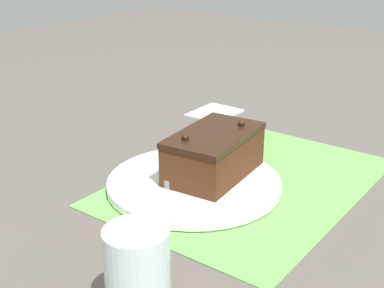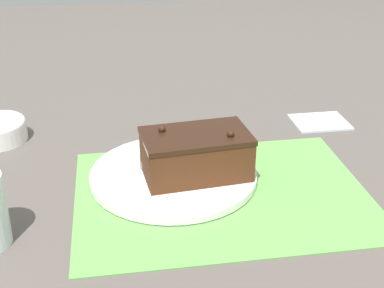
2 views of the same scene
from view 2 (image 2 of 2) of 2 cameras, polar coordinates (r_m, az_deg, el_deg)
ground_plane at (r=0.85m, az=3.18°, el=-5.35°), size 3.00×3.00×0.00m
placemat_woven at (r=0.85m, az=3.19°, el=-5.24°), size 0.46×0.34×0.00m
cake_plate at (r=0.89m, az=-1.98°, el=-3.28°), size 0.28×0.28×0.01m
chocolate_cake at (r=0.86m, az=0.42°, el=-1.07°), size 0.18×0.12×0.08m
serving_knife at (r=0.91m, az=-1.21°, el=-1.54°), size 0.21×0.10×0.01m
folded_napkin at (r=1.13m, az=13.48°, el=2.40°), size 0.11×0.09×0.01m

